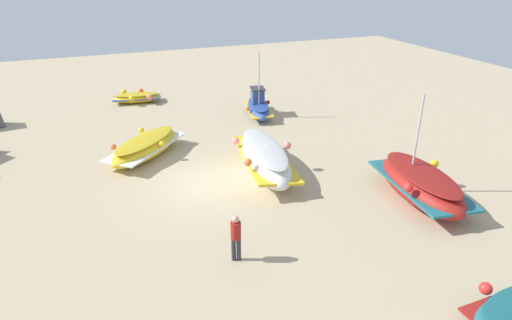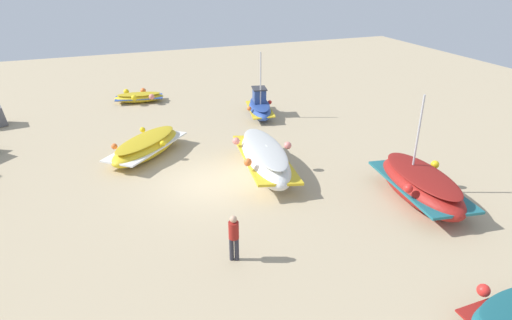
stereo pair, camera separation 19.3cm
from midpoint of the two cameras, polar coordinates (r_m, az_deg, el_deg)
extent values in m
plane|color=tan|center=(18.36, -6.55, -3.11)|extent=(59.47, 59.47, 0.00)
ellipsoid|color=white|center=(18.94, 0.84, 0.11)|extent=(5.59, 2.57, 1.41)
cube|color=gold|center=(18.91, 0.84, 0.28)|extent=(5.37, 2.52, 0.25)
ellipsoid|color=beige|center=(18.72, 0.85, 1.59)|extent=(4.91, 2.19, 0.33)
sphere|color=orange|center=(17.39, -1.35, -0.29)|extent=(0.33, 0.33, 0.33)
sphere|color=#EA7F75|center=(18.98, 3.83, 1.92)|extent=(0.33, 0.33, 0.33)
sphere|color=#EA7F75|center=(19.68, -2.94, 2.47)|extent=(0.33, 0.33, 0.33)
ellipsoid|color=gold|center=(21.22, -14.45, 1.57)|extent=(4.44, 4.39, 0.99)
cube|color=white|center=(21.20, -14.46, 1.69)|extent=(4.34, 4.29, 0.14)
ellipsoid|color=gold|center=(21.07, -14.56, 2.54)|extent=(3.89, 3.84, 0.21)
sphere|color=orange|center=(20.95, -18.33, 1.61)|extent=(0.28, 0.28, 0.28)
sphere|color=yellow|center=(20.55, -12.40, 2.05)|extent=(0.28, 0.28, 0.28)
sphere|color=yellow|center=(22.41, -14.94, 3.76)|extent=(0.28, 0.28, 0.28)
ellipsoid|color=gold|center=(29.75, -15.44, 7.78)|extent=(1.63, 3.25, 0.59)
cube|color=#2D4C9E|center=(29.74, -15.45, 7.83)|extent=(1.65, 3.14, 0.06)
ellipsoid|color=gold|center=(29.68, -15.49, 8.23)|extent=(1.43, 2.86, 0.10)
sphere|color=yellow|center=(30.44, -17.01, 8.46)|extent=(0.36, 0.36, 0.36)
sphere|color=yellow|center=(29.00, -16.06, 7.75)|extent=(0.36, 0.36, 0.36)
sphere|color=orange|center=(30.38, -14.95, 8.67)|extent=(0.36, 0.36, 0.36)
sphere|color=#EA7F75|center=(28.95, -13.90, 7.96)|extent=(0.36, 0.36, 0.36)
ellipsoid|color=#2D4C9E|center=(26.10, 0.07, 6.61)|extent=(3.71, 1.98, 0.88)
cube|color=gold|center=(26.09, 0.07, 6.69)|extent=(3.57, 1.95, 0.14)
ellipsoid|color=navy|center=(26.00, 0.07, 7.31)|extent=(3.26, 1.71, 0.19)
cube|color=#2D4784|center=(26.08, -0.01, 8.42)|extent=(1.04, 0.87, 0.79)
cube|color=#333338|center=(25.96, -0.01, 9.32)|extent=(1.21, 1.01, 0.06)
cylinder|color=#B7B7BC|center=(25.33, 0.17, 10.55)|extent=(0.08, 0.08, 3.02)
sphere|color=orange|center=(25.33, -1.30, 6.70)|extent=(0.25, 0.25, 0.25)
sphere|color=red|center=(26.73, 1.37, 7.54)|extent=(0.25, 0.25, 0.25)
sphere|color=red|center=(13.40, 27.36, -14.65)|extent=(0.34, 0.34, 0.34)
ellipsoid|color=maroon|center=(17.93, 20.33, -3.15)|extent=(4.99, 2.56, 1.26)
cube|color=#1E6670|center=(17.90, 20.36, -2.97)|extent=(4.80, 2.59, 0.14)
ellipsoid|color=maroon|center=(17.71, 20.57, -1.68)|extent=(4.39, 2.23, 0.23)
cylinder|color=#B7B7BC|center=(17.65, 20.10, 3.65)|extent=(0.08, 0.08, 2.82)
sphere|color=yellow|center=(18.97, 21.95, -0.44)|extent=(0.33, 0.33, 0.33)
sphere|color=red|center=(16.52, 18.93, -3.43)|extent=(0.33, 0.33, 0.33)
cylinder|color=#2D2D38|center=(13.75, -2.67, -11.51)|extent=(0.14, 0.14, 0.81)
cylinder|color=#2D2D38|center=(13.76, -3.35, -11.49)|extent=(0.14, 0.14, 0.81)
cylinder|color=maroon|center=(13.36, -3.07, -9.13)|extent=(0.32, 0.32, 0.56)
sphere|color=tan|center=(13.15, -3.11, -7.73)|extent=(0.22, 0.22, 0.22)
camera|label=1|loc=(0.10, -90.30, -0.14)|focal=30.71mm
camera|label=2|loc=(0.10, 89.70, 0.14)|focal=30.71mm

